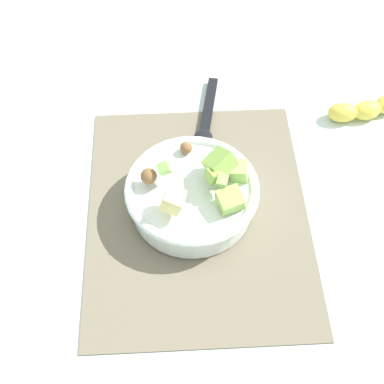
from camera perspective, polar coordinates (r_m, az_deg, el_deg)
ground_plane at (r=0.88m, az=0.63°, el=-2.32°), size 2.40×2.40×0.00m
placemat at (r=0.88m, az=0.63°, el=-2.21°), size 0.45×0.36×0.01m
salad_bowl at (r=0.85m, az=0.08°, el=-0.21°), size 0.21×0.21×0.11m
serving_spoon at (r=0.98m, az=1.41°, el=6.97°), size 0.19×0.06×0.01m
banana_whole at (r=1.06m, az=17.97°, el=8.41°), size 0.07×0.15×0.04m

